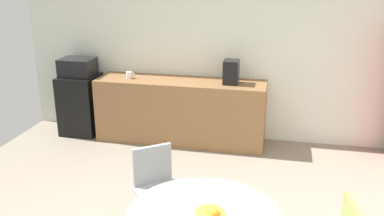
{
  "coord_description": "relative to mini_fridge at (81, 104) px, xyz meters",
  "views": [
    {
      "loc": [
        0.78,
        -2.85,
        2.43
      ],
      "look_at": [
        -0.14,
        1.39,
        0.95
      ],
      "focal_mm": 39.35,
      "sensor_mm": 36.0,
      "label": 1
    }
  ],
  "objects": [
    {
      "name": "wall_back",
      "position": [
        2.13,
        0.35,
        0.86
      ],
      "size": [
        6.0,
        0.1,
        2.6
      ],
      "primitive_type": "cube",
      "color": "silver",
      "rests_on": "ground_plane"
    },
    {
      "name": "counter_block",
      "position": [
        1.54,
        0.0,
        0.01
      ],
      "size": [
        2.39,
        0.6,
        0.9
      ],
      "primitive_type": "cube",
      "color": "brown",
      "rests_on": "ground_plane"
    },
    {
      "name": "mug_white",
      "position": [
        0.8,
        -0.03,
        0.51
      ],
      "size": [
        0.13,
        0.08,
        0.09
      ],
      "color": "white",
      "rests_on": "counter_block"
    },
    {
      "name": "microwave",
      "position": [
        0.0,
        0.0,
        0.57
      ],
      "size": [
        0.48,
        0.38,
        0.26
      ],
      "primitive_type": "cube",
      "color": "black",
      "rests_on": "mini_fridge"
    },
    {
      "name": "chair_gray",
      "position": [
        1.83,
        -2.15,
        0.08
      ],
      "size": [
        0.59,
        0.59,
        0.83
      ],
      "color": "silver",
      "rests_on": "ground_plane"
    },
    {
      "name": "coffee_maker",
      "position": [
        2.25,
        0.0,
        0.62
      ],
      "size": [
        0.2,
        0.24,
        0.32
      ],
      "primitive_type": "cube",
      "color": "black",
      "rests_on": "counter_block"
    },
    {
      "name": "mini_fridge",
      "position": [
        0.0,
        0.0,
        0.0
      ],
      "size": [
        0.54,
        0.54,
        0.88
      ],
      "primitive_type": "cube",
      "color": "black",
      "rests_on": "ground_plane"
    },
    {
      "name": "fruit_bowl",
      "position": [
        2.49,
        -2.98,
        0.33
      ],
      "size": [
        0.21,
        0.21,
        0.11
      ],
      "color": "gold",
      "rests_on": "round_table"
    }
  ]
}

